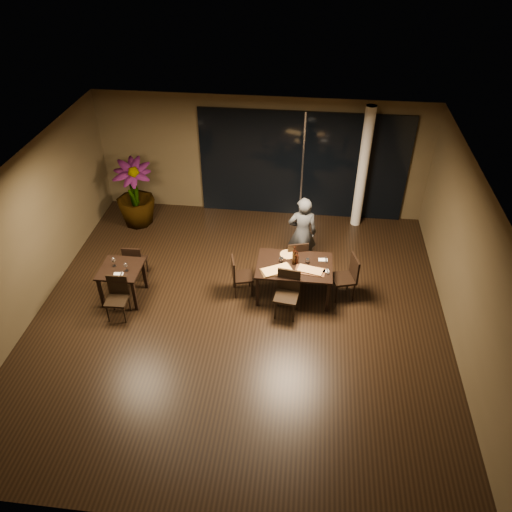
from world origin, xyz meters
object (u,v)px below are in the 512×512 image
Objects in this scene: diner at (302,233)px; bottle_b at (297,258)px; chair_main_left at (239,274)px; chair_side_near at (118,295)px; bottle_a at (294,258)px; chair_main_far at (296,257)px; side_table at (121,273)px; potted_plant at (134,193)px; chair_main_near at (287,291)px; chair_main_right at (348,275)px; chair_side_far at (135,260)px; bottle_c at (294,254)px; main_table at (294,268)px.

bottle_b is (-0.07, -0.94, 0.04)m from diner.
chair_main_left reaches higher than chair_side_near.
diner is 0.98m from bottle_a.
chair_main_far is 3.69m from chair_side_near.
potted_plant is at bearing 101.88° from side_table.
chair_main_near is 0.68m from bottle_a.
chair_main_right is (4.48, 0.57, -0.09)m from side_table.
chair_main_left is at bearing 163.31° from chair_main_near.
chair_side_far is 0.51× the size of diner.
bottle_b is 0.81× the size of bottle_c.
bottle_a is (3.32, 1.01, 0.41)m from chair_side_near.
bottle_b is (-1.03, -0.02, 0.36)m from chair_main_right.
chair_main_left is 2.19m from chair_main_right.
bottle_a reaches higher than bottle_b.
chair_main_near is 1.11m from chair_main_left.
chair_main_right is at bearing 131.33° from diner.
side_table is 0.47× the size of diner.
potted_plant is (-4.00, 1.70, 0.31)m from chair_main_far.
chair_main_left is 0.92× the size of chair_main_right.
chair_main_left is at bearing 19.96° from chair_side_near.
chair_side_far is 3.35m from bottle_c.
chair_main_near is 1.10× the size of chair_side_near.
diner is at bearing -63.25° from chair_main_left.
side_table is at bearing -173.54° from chair_main_near.
chair_main_right reaches higher than chair_main_near.
diner is at bearing 86.06° from bottle_b.
bottle_b is (3.44, 0.55, 0.27)m from side_table.
diner is (3.44, 1.98, 0.37)m from chair_side_near.
chair_side_far is (-3.35, 0.11, -0.19)m from main_table.
bottle_b is at bearing 23.74° from bottle_a.
chair_side_near is (-3.33, -0.98, -0.19)m from main_table.
chair_side_far is 3.03× the size of bottle_b.
diner is (0.11, 1.00, 0.18)m from main_table.
diner is 5.67× the size of bottle_a.
chair_main_right reaches higher than chair_main_left.
chair_main_far is 3.40m from chair_side_far.
chair_side_far is at bearing -73.51° from potted_plant.
bottle_c reaches higher than chair_side_far.
bottle_a is (-0.12, -0.97, 0.05)m from diner.
chair_main_left is at bearing -175.22° from main_table.
side_table is 4.51m from chair_main_right.
chair_side_near is (0.07, -0.48, -0.14)m from side_table.
main_table is 0.59m from chair_main_far.
side_table is 0.92× the size of chair_side_near.
chair_main_left is 0.52× the size of potted_plant.
chair_main_near is at bearing -78.57° from chair_main_right.
bottle_a is at bearing 15.04° from chair_side_near.
chair_side_far is at bearing 88.71° from chair_side_near.
side_table is 0.93× the size of chair_side_far.
bottle_b is at bearing 15.17° from chair_side_near.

